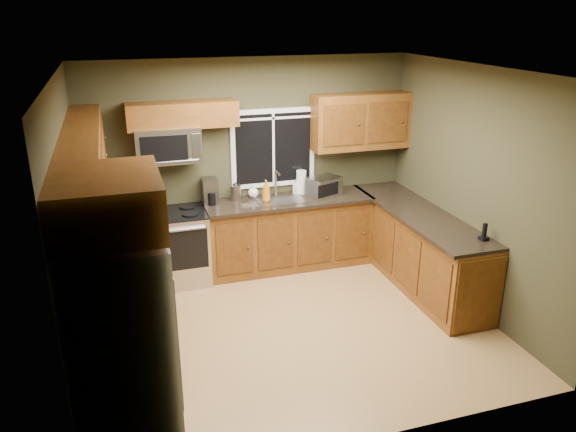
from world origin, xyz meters
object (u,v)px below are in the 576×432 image
microwave (168,145)px  soap_bottle_b (297,186)px  range (177,247)px  toaster_oven (324,186)px  soap_bottle_a (266,191)px  cordless_phone (484,235)px  coffee_maker (210,192)px  refrigerator (124,347)px  kettle (236,192)px  paper_towel_roll (301,182)px  soap_bottle_c (253,191)px

microwave → soap_bottle_b: bearing=2.6°
range → microwave: size_ratio=1.23×
microwave → toaster_oven: bearing=-3.5°
soap_bottle_a → cordless_phone: soap_bottle_a is taller
coffee_maker → soap_bottle_b: (1.17, 0.04, -0.05)m
range → coffee_maker: coffee_maker is taller
microwave → soap_bottle_a: 1.34m
refrigerator → kettle: size_ratio=7.29×
soap_bottle_a → coffee_maker: bearing=168.7°
coffee_maker → paper_towel_roll: paper_towel_roll is taller
microwave → kettle: (0.81, 0.04, -0.68)m
kettle → soap_bottle_b: (0.84, 0.04, -0.02)m
paper_towel_roll → soap_bottle_b: bearing=179.0°
refrigerator → coffee_maker: (1.17, 2.94, 0.19)m
cordless_phone → kettle: bearing=137.0°
paper_towel_roll → toaster_oven: bearing=-37.9°
refrigerator → paper_towel_roll: refrigerator is taller
range → soap_bottle_c: bearing=12.4°
microwave → soap_bottle_c: bearing=5.1°
soap_bottle_c → coffee_maker: bearing=-173.8°
kettle → paper_towel_roll: size_ratio=0.73×
refrigerator → coffee_maker: 3.17m
cordless_phone → soap_bottle_a: bearing=134.0°
soap_bottle_a → soap_bottle_b: (0.48, 0.18, -0.04)m
range → cordless_phone: 3.61m
soap_bottle_c → cordless_phone: size_ratio=0.91×
refrigerator → coffee_maker: size_ratio=5.74×
range → cordless_phone: size_ratio=4.97×
toaster_oven → soap_bottle_b: bearing=147.3°
microwave → toaster_oven: (1.95, -0.12, -0.66)m
refrigerator → kettle: 3.31m
refrigerator → kettle: bearing=63.0°
toaster_oven → kettle: 1.15m
coffee_maker → cordless_phone: bearing=-39.0°
refrigerator → paper_towel_roll: bearing=51.3°
microwave → soap_bottle_a: microwave is taller
range → coffee_maker: (0.48, 0.17, 0.62)m
coffee_maker → kettle: size_ratio=1.27×
soap_bottle_b → soap_bottle_c: bearing=178.2°
soap_bottle_c → cordless_phone: bearing=-47.1°
paper_towel_roll → cordless_phone: (1.33, -2.11, -0.10)m
microwave → paper_towel_roll: 1.82m
toaster_oven → cordless_phone: size_ratio=2.55×
kettle → soap_bottle_a: size_ratio=0.90×
range → soap_bottle_b: (1.65, 0.21, 0.57)m
kettle → soap_bottle_b: 0.84m
microwave → range: bearing=-90.0°
soap_bottle_a → paper_towel_roll: bearing=18.8°
kettle → soap_bottle_c: bearing=13.1°
refrigerator → cordless_phone: size_ratio=9.55×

